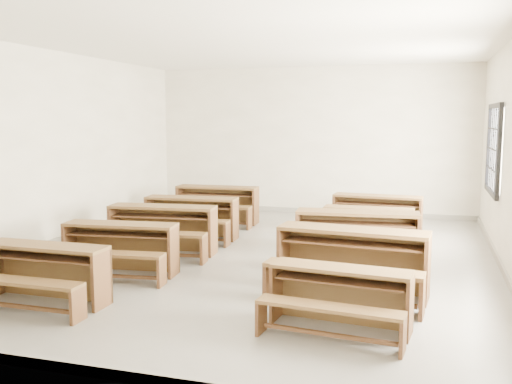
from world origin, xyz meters
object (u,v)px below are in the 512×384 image
(desk_set_2, at_px, (161,226))
(desk_set_6, at_px, (351,257))
(desk_set_3, at_px, (191,215))
(desk_set_8, at_px, (368,224))
(desk_set_0, at_px, (43,270))
(desk_set_5, at_px, (339,294))
(desk_set_9, at_px, (377,212))
(desk_set_4, at_px, (216,202))
(desk_set_7, at_px, (357,234))
(desk_set_1, at_px, (119,245))

(desk_set_2, bearing_deg, desk_set_6, -28.03)
(desk_set_3, xyz_separation_m, desk_set_8, (3.04, 0.21, -0.04))
(desk_set_0, bearing_deg, desk_set_6, 21.80)
(desk_set_5, relative_size, desk_set_8, 1.01)
(desk_set_9, bearing_deg, desk_set_4, 179.89)
(desk_set_3, relative_size, desk_set_9, 1.02)
(desk_set_4, xyz_separation_m, desk_set_7, (3.09, -2.54, 0.02))
(desk_set_6, relative_size, desk_set_9, 1.13)
(desk_set_0, bearing_deg, desk_set_4, 89.01)
(desk_set_2, xyz_separation_m, desk_set_3, (-0.01, 1.16, -0.01))
(desk_set_1, bearing_deg, desk_set_6, -6.65)
(desk_set_7, distance_m, desk_set_9, 2.32)
(desk_set_2, bearing_deg, desk_set_0, -100.73)
(desk_set_1, xyz_separation_m, desk_set_4, (-0.08, 3.91, 0.03))
(desk_set_2, relative_size, desk_set_6, 0.95)
(desk_set_3, bearing_deg, desk_set_9, 19.23)
(desk_set_1, bearing_deg, desk_set_5, -26.66)
(desk_set_3, distance_m, desk_set_7, 3.17)
(desk_set_3, height_order, desk_set_9, desk_set_3)
(desk_set_5, bearing_deg, desk_set_8, 97.29)
(desk_set_2, relative_size, desk_set_5, 1.19)
(desk_set_3, relative_size, desk_set_4, 0.99)
(desk_set_9, bearing_deg, desk_set_7, -88.20)
(desk_set_4, height_order, desk_set_5, desk_set_4)
(desk_set_8, bearing_deg, desk_set_9, 87.63)
(desk_set_5, xyz_separation_m, desk_set_6, (-0.03, 1.15, 0.10))
(desk_set_8, bearing_deg, desk_set_0, -129.59)
(desk_set_1, xyz_separation_m, desk_set_8, (3.05, 2.60, -0.02))
(desk_set_6, xyz_separation_m, desk_set_7, (-0.10, 1.40, -0.01))
(desk_set_1, height_order, desk_set_7, desk_set_7)
(desk_set_6, height_order, desk_set_7, desk_set_6)
(desk_set_3, relative_size, desk_set_6, 0.90)
(desk_set_4, height_order, desk_set_8, desk_set_4)
(desk_set_0, xyz_separation_m, desk_set_1, (0.20, 1.33, 0.01))
(desk_set_1, distance_m, desk_set_6, 3.11)
(desk_set_5, xyz_separation_m, desk_set_8, (-0.10, 3.78, 0.01))
(desk_set_4, xyz_separation_m, desk_set_8, (3.13, -1.31, -0.05))
(desk_set_3, xyz_separation_m, desk_set_7, (3.00, -1.02, 0.03))
(desk_set_6, height_order, desk_set_8, desk_set_6)
(desk_set_5, height_order, desk_set_7, desk_set_7)
(desk_set_0, height_order, desk_set_4, desk_set_4)
(desk_set_5, distance_m, desk_set_6, 1.15)
(desk_set_4, relative_size, desk_set_8, 1.16)
(desk_set_3, distance_m, desk_set_6, 3.94)
(desk_set_3, bearing_deg, desk_set_1, -94.03)
(desk_set_5, bearing_deg, desk_set_1, 165.27)
(desk_set_5, bearing_deg, desk_set_9, 96.45)
(desk_set_4, bearing_deg, desk_set_9, -6.29)
(desk_set_1, distance_m, desk_set_9, 4.82)
(desk_set_7, bearing_deg, desk_set_5, -91.97)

